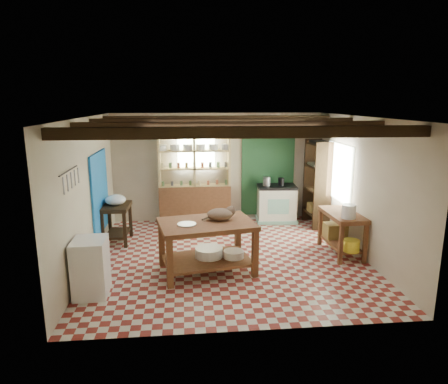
{
  "coord_description": "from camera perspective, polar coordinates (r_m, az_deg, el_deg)",
  "views": [
    {
      "loc": [
        -0.78,
        -7.03,
        2.88
      ],
      "look_at": [
        -0.05,
        0.3,
        1.19
      ],
      "focal_mm": 32.0,
      "sensor_mm": 36.0,
      "label": 1
    }
  ],
  "objects": [
    {
      "name": "steel_tray",
      "position": [
        6.62,
        -5.35,
        -4.6
      ],
      "size": [
        0.37,
        0.37,
        0.02
      ],
      "primitive_type": "cylinder",
      "rotation": [
        0.0,
        0.0,
        0.19
      ],
      "color": "#9B9AA1",
      "rests_on": "work_table"
    },
    {
      "name": "basin_large",
      "position": [
        6.99,
        -2.16,
        -8.61
      ],
      "size": [
        0.56,
        0.56,
        0.17
      ],
      "primitive_type": "cylinder",
      "rotation": [
        0.0,
        0.0,
        0.19
      ],
      "color": "white",
      "rests_on": "work_table"
    },
    {
      "name": "stove",
      "position": [
        9.75,
        7.49,
        -1.64
      ],
      "size": [
        0.96,
        0.68,
        0.9
      ],
      "primitive_type": "cube",
      "rotation": [
        0.0,
        0.0,
        -0.07
      ],
      "color": "white",
      "rests_on": "floor"
    },
    {
      "name": "white_cabinet",
      "position": [
        6.42,
        -18.5,
        -10.15
      ],
      "size": [
        0.5,
        0.59,
        0.87
      ],
      "primitive_type": "cube",
      "rotation": [
        0.0,
        0.0,
        0.02
      ],
      "color": "white",
      "rests_on": "floor"
    },
    {
      "name": "ceiling",
      "position": [
        7.08,
        0.64,
        10.66
      ],
      "size": [
        5.0,
        5.0,
        0.02
      ],
      "primitive_type": "cube",
      "color": "#454549",
      "rests_on": "wall_back"
    },
    {
      "name": "wall_back",
      "position": [
        9.69,
        -1.01,
        3.54
      ],
      "size": [
        5.0,
        0.04,
        2.6
      ],
      "primitive_type": "cube",
      "color": "beige",
      "rests_on": "floor"
    },
    {
      "name": "cat",
      "position": [
        6.82,
        -0.58,
        -3.21
      ],
      "size": [
        0.54,
        0.48,
        0.2
      ],
      "primitive_type": "ellipsoid",
      "rotation": [
        0.0,
        0.0,
        0.36
      ],
      "color": "#7D6048",
      "rests_on": "work_table"
    },
    {
      "name": "wall_right",
      "position": [
        7.92,
        18.9,
        0.71
      ],
      "size": [
        0.04,
        5.0,
        2.6
      ],
      "primitive_type": "cube",
      "color": "beige",
      "rests_on": "floor"
    },
    {
      "name": "green_wall_patch",
      "position": [
        9.85,
        6.28,
        3.32
      ],
      "size": [
        1.3,
        0.04,
        2.3
      ],
      "primitive_type": "cube",
      "color": "#1B4322",
      "rests_on": "wall_back"
    },
    {
      "name": "basin_small",
      "position": [
        6.96,
        1.38,
        -8.86
      ],
      "size": [
        0.41,
        0.41,
        0.12
      ],
      "primitive_type": "cylinder",
      "rotation": [
        0.0,
        0.0,
        0.19
      ],
      "color": "white",
      "rests_on": "work_table"
    },
    {
      "name": "wall_front",
      "position": [
        4.86,
        3.86,
        -6.07
      ],
      "size": [
        5.0,
        0.04,
        2.6
      ],
      "primitive_type": "cube",
      "color": "beige",
      "rests_on": "floor"
    },
    {
      "name": "blue_wall_patch",
      "position": [
        8.3,
        -17.31,
        -0.05
      ],
      "size": [
        0.04,
        1.4,
        1.6
      ],
      "primitive_type": "cube",
      "color": "blue",
      "rests_on": "wall_left"
    },
    {
      "name": "white_bucket",
      "position": [
        7.52,
        17.39,
        -2.67
      ],
      "size": [
        0.26,
        0.26,
        0.25
      ],
      "primitive_type": "cylinder",
      "rotation": [
        0.0,
        0.0,
        0.03
      ],
      "color": "white",
      "rests_on": "right_counter"
    },
    {
      "name": "wall_left",
      "position": [
        7.41,
        -18.98,
        -0.1
      ],
      "size": [
        0.04,
        5.0,
        2.6
      ],
      "primitive_type": "cube",
      "color": "beige",
      "rests_on": "floor"
    },
    {
      "name": "enamel_bowl",
      "position": [
        8.43,
        -15.24,
        -1.1
      ],
      "size": [
        0.43,
        0.43,
        0.21
      ],
      "primitive_type": "ellipsoid",
      "rotation": [
        0.0,
        0.0,
        -0.03
      ],
      "color": "white",
      "rests_on": "prep_table"
    },
    {
      "name": "floor",
      "position": [
        7.64,
        0.59,
        -9.3
      ],
      "size": [
        5.0,
        5.0,
        0.02
      ],
      "primitive_type": "cube",
      "color": "maroon",
      "rests_on": "ground"
    },
    {
      "name": "window_right",
      "position": [
        8.79,
        16.17,
        2.72
      ],
      "size": [
        0.02,
        1.3,
        1.2
      ],
      "primitive_type": "cube",
      "color": "silver",
      "rests_on": "wall_right"
    },
    {
      "name": "pot_rack",
      "position": [
        9.33,
        6.96,
        8.53
      ],
      "size": [
        0.86,
        0.12,
        0.36
      ],
      "primitive_type": "cube",
      "color": "black",
      "rests_on": "ceiling"
    },
    {
      "name": "right_counter",
      "position": [
        7.99,
        16.43,
        -5.66
      ],
      "size": [
        0.6,
        1.15,
        0.81
      ],
      "primitive_type": "cube",
      "rotation": [
        0.0,
        0.0,
        0.03
      ],
      "color": "brown",
      "rests_on": "floor"
    },
    {
      "name": "work_table",
      "position": [
        6.88,
        -2.47,
        -7.83
      ],
      "size": [
        1.73,
        1.32,
        0.88
      ],
      "primitive_type": "cube",
      "rotation": [
        0.0,
        0.0,
        0.19
      ],
      "color": "brown",
      "rests_on": "floor"
    },
    {
      "name": "utensil_rail",
      "position": [
        6.16,
        -21.24,
        1.76
      ],
      "size": [
        0.06,
        0.9,
        0.28
      ],
      "primitive_type": "cube",
      "color": "black",
      "rests_on": "wall_left"
    },
    {
      "name": "prep_table",
      "position": [
        8.56,
        -15.04,
        -4.38
      ],
      "size": [
        0.57,
        0.81,
        0.8
      ],
      "primitive_type": "cube",
      "rotation": [
        0.0,
        0.0,
        -0.03
      ],
      "color": "#2F1F10",
      "rests_on": "floor"
    },
    {
      "name": "yellow_tub",
      "position": [
        7.63,
        17.73,
        -7.3
      ],
      "size": [
        0.3,
        0.3,
        0.21
      ],
      "primitive_type": "cylinder",
      "rotation": [
        0.0,
        0.0,
        0.03
      ],
      "color": "yellow",
      "rests_on": "right_counter"
    },
    {
      "name": "wicker_basket",
      "position": [
        8.27,
        15.59,
        -5.32
      ],
      "size": [
        0.42,
        0.34,
        0.29
      ],
      "primitive_type": "cube",
      "rotation": [
        0.0,
        0.0,
        0.03
      ],
      "color": "olive",
      "rests_on": "right_counter"
    },
    {
      "name": "tall_rack",
      "position": [
        9.53,
        13.14,
        1.21
      ],
      "size": [
        0.4,
        0.86,
        2.0
      ],
      "primitive_type": "cube",
      "color": "#2F1F10",
      "rests_on": "floor"
    },
    {
      "name": "kettle_right",
      "position": [
        9.64,
        8.17,
        1.47
      ],
      "size": [
        0.16,
        0.16,
        0.18
      ],
      "primitive_type": "cylinder",
      "rotation": [
        0.0,
        0.0,
        -0.07
      ],
      "color": "black",
      "rests_on": "stove"
    },
    {
      "name": "kettle_left",
      "position": [
        9.59,
        6.11,
        1.54
      ],
      "size": [
        0.19,
        0.19,
        0.21
      ],
      "primitive_type": "cylinder",
      "rotation": [
        0.0,
        0.0,
        -0.07
      ],
      "color": "#9B9AA1",
      "rests_on": "stove"
    },
    {
      "name": "ceiling_beams",
      "position": [
        7.09,
        0.63,
        9.69
      ],
      "size": [
        5.0,
        3.8,
        0.15
      ],
      "primitive_type": "cube",
      "color": "#2F1F10",
      "rests_on": "ceiling"
    },
    {
      "name": "window_back",
      "position": [
        9.59,
        -4.0,
        5.82
      ],
      "size": [
        0.9,
        0.02,
        0.8
      ],
      "primitive_type": "cube",
      "color": "silver",
      "rests_on": "wall_back"
    },
    {
      "name": "shelving_unit",
      "position": [
        9.51,
        -4.22,
        2.1
      ],
      "size": [
        1.7,
        0.34,
        2.2
      ],
      "primitive_type": "cube",
      "color": "tan",
      "rests_on": "floor"
    }
  ]
}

